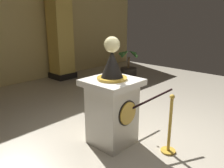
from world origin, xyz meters
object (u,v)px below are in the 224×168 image
object	(u,v)px
potted_palm_right	(128,71)
pedestal_clock	(112,104)
stanchion_near	(169,133)
stanchion_far	(114,100)

from	to	relation	value
potted_palm_right	pedestal_clock	bearing A→B (deg)	-144.76
stanchion_near	potted_palm_right	world-z (taller)	potted_palm_right
stanchion_near	potted_palm_right	bearing A→B (deg)	46.88
stanchion_far	pedestal_clock	bearing A→B (deg)	-138.84
stanchion_far	potted_palm_right	bearing A→B (deg)	33.16
pedestal_clock	stanchion_far	distance (m)	1.20
stanchion_near	stanchion_far	world-z (taller)	stanchion_far
pedestal_clock	stanchion_far	xyz separation A→B (m)	(0.86, 0.76, -0.36)
pedestal_clock	potted_palm_right	distance (m)	4.41
pedestal_clock	potted_palm_right	size ratio (longest dim) A/B	1.73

